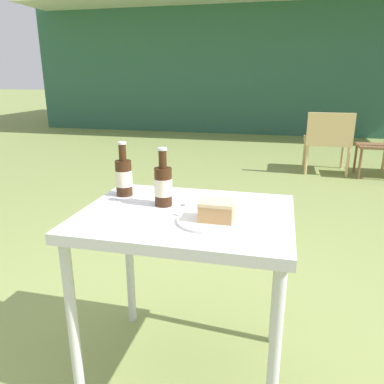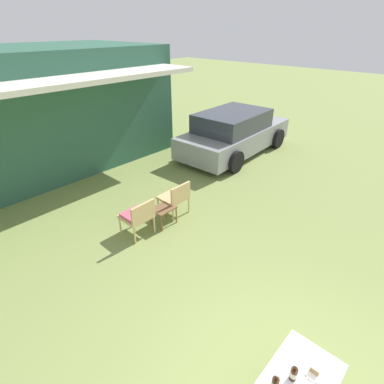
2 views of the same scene
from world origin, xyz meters
name	(u,v)px [view 2 (image 2 of 2)]	position (x,y,z in m)	size (l,w,h in m)	color
parked_car	(234,133)	(5.94, 5.08, 0.68)	(4.36, 2.14, 1.41)	gray
wicker_chair_cushioned	(138,215)	(0.93, 3.82, 0.47)	(0.56, 0.53, 0.80)	tan
wicker_chair_plain	(176,196)	(1.96, 3.80, 0.47)	(0.56, 0.53, 0.80)	tan
garden_side_table	(164,210)	(1.52, 3.72, 0.35)	(0.48, 0.37, 0.41)	brown
patio_table	(301,379)	(0.00, 0.00, 0.65)	(0.80, 0.62, 0.73)	silver
cake_on_plate	(316,369)	(0.12, -0.08, 0.76)	(0.23, 0.23, 0.08)	white
cola_bottle_near	(294,373)	(-0.11, 0.06, 0.82)	(0.07, 0.07, 0.23)	#381E0F
cola_bottle_far	(275,383)	(-0.31, 0.15, 0.82)	(0.07, 0.07, 0.23)	#381E0F
fork	(311,375)	(0.05, -0.07, 0.74)	(0.17, 0.07, 0.01)	silver
loose_bottle_cap	(295,370)	(-0.02, 0.07, 0.74)	(0.03, 0.03, 0.01)	silver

